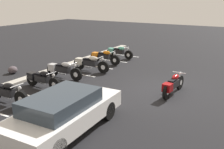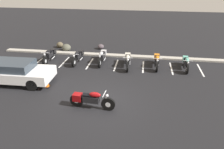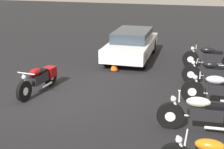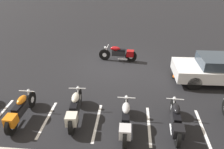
# 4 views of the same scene
# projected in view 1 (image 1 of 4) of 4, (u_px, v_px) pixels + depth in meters

# --- Properties ---
(ground) EXTENTS (60.00, 60.00, 0.00)m
(ground) POSITION_uv_depth(u_px,v_px,m) (159.00, 90.00, 12.09)
(ground) COLOR black
(motorcycle_maroon_featured) EXTENTS (2.19, 0.61, 0.86)m
(motorcycle_maroon_featured) POSITION_uv_depth(u_px,v_px,m) (173.00, 85.00, 11.41)
(motorcycle_maroon_featured) COLOR black
(motorcycle_maroon_featured) RESTS_ON ground
(parked_bike_0) EXTENTS (0.64, 2.27, 0.89)m
(parked_bike_0) POSITION_uv_depth(u_px,v_px,m) (5.00, 92.00, 10.49)
(parked_bike_0) COLOR black
(parked_bike_0) RESTS_ON ground
(parked_bike_1) EXTENTS (0.61, 2.18, 0.86)m
(parked_bike_1) POSITION_uv_depth(u_px,v_px,m) (41.00, 79.00, 12.26)
(parked_bike_1) COLOR black
(parked_bike_1) RESTS_ON ground
(parked_bike_2) EXTENTS (0.64, 2.28, 0.90)m
(parked_bike_2) POSITION_uv_depth(u_px,v_px,m) (62.00, 69.00, 13.74)
(parked_bike_2) COLOR black
(parked_bike_2) RESTS_ON ground
(parked_bike_3) EXTENTS (0.65, 2.31, 0.91)m
(parked_bike_3) POSITION_uv_depth(u_px,v_px,m) (89.00, 63.00, 15.06)
(parked_bike_3) COLOR black
(parked_bike_3) RESTS_ON ground
(parked_bike_4) EXTENTS (0.61, 2.18, 0.86)m
(parked_bike_4) POSITION_uv_depth(u_px,v_px,m) (103.00, 57.00, 16.81)
(parked_bike_4) COLOR black
(parked_bike_4) RESTS_ON ground
(parked_bike_5) EXTENTS (0.59, 2.10, 0.83)m
(parked_bike_5) POSITION_uv_depth(u_px,v_px,m) (118.00, 52.00, 18.37)
(parked_bike_5) COLOR black
(parked_bike_5) RESTS_ON ground
(car_white) EXTENTS (4.34, 1.91, 1.29)m
(car_white) POSITION_uv_depth(u_px,v_px,m) (64.00, 111.00, 8.21)
(car_white) COLOR black
(car_white) RESTS_ON ground
(concrete_curb) EXTENTS (18.00, 0.50, 0.12)m
(concrete_curb) POSITION_uv_depth(u_px,v_px,m) (52.00, 70.00, 15.23)
(concrete_curb) COLOR #A8A399
(concrete_curb) RESTS_ON ground
(landscape_rock_1) EXTENTS (0.62, 0.60, 0.41)m
(landscape_rock_1) POSITION_uv_depth(u_px,v_px,m) (13.00, 70.00, 14.67)
(landscape_rock_1) COLOR #4E444A
(landscape_rock_1) RESTS_ON ground
(traffic_cone) EXTENTS (0.40, 0.40, 0.53)m
(traffic_cone) POSITION_uv_depth(u_px,v_px,m) (105.00, 104.00, 9.87)
(traffic_cone) COLOR black
(traffic_cone) RESTS_ON ground
(stall_line_1) EXTENTS (0.10, 2.10, 0.00)m
(stall_line_1) POSITION_uv_depth(u_px,v_px,m) (28.00, 95.00, 11.46)
(stall_line_1) COLOR white
(stall_line_1) RESTS_ON ground
(stall_line_2) EXTENTS (0.10, 2.10, 0.00)m
(stall_line_2) POSITION_uv_depth(u_px,v_px,m) (57.00, 83.00, 13.01)
(stall_line_2) COLOR white
(stall_line_2) RESTS_ON ground
(stall_line_3) EXTENTS (0.10, 2.10, 0.00)m
(stall_line_3) POSITION_uv_depth(u_px,v_px,m) (80.00, 74.00, 14.57)
(stall_line_3) COLOR white
(stall_line_3) RESTS_ON ground
(stall_line_4) EXTENTS (0.10, 2.10, 0.00)m
(stall_line_4) POSITION_uv_depth(u_px,v_px,m) (98.00, 67.00, 16.13)
(stall_line_4) COLOR white
(stall_line_4) RESTS_ON ground
(stall_line_5) EXTENTS (0.10, 2.10, 0.00)m
(stall_line_5) POSITION_uv_depth(u_px,v_px,m) (113.00, 61.00, 17.68)
(stall_line_5) COLOR white
(stall_line_5) RESTS_ON ground
(stall_line_6) EXTENTS (0.10, 2.10, 0.00)m
(stall_line_6) POSITION_uv_depth(u_px,v_px,m) (126.00, 56.00, 19.24)
(stall_line_6) COLOR white
(stall_line_6) RESTS_ON ground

